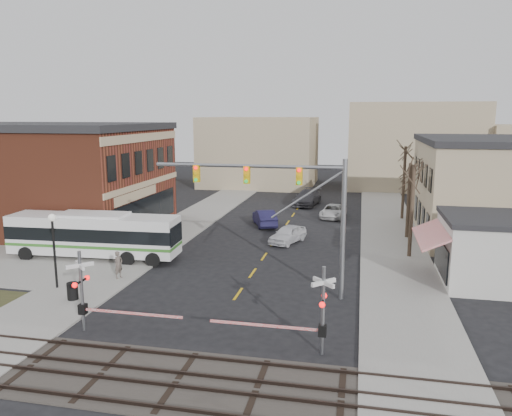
{
  "coord_description": "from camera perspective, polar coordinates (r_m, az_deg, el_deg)",
  "views": [
    {
      "loc": [
        6.79,
        -25.02,
        10.37
      ],
      "look_at": [
        -0.78,
        10.79,
        3.5
      ],
      "focal_mm": 35.0,
      "sensor_mm": 36.0,
      "label": 1
    }
  ],
  "objects": [
    {
      "name": "traffic_signal_mast",
      "position": [
        28.16,
        3.95,
        1.25
      ],
      "size": [
        11.07,
        0.3,
        8.0
      ],
      "color": "gray",
      "rests_on": "ground"
    },
    {
      "name": "street_lamp",
      "position": [
        31.85,
        -22.17,
        -2.94
      ],
      "size": [
        0.44,
        0.44,
        4.52
      ],
      "color": "black",
      "rests_on": "sidewalk_west"
    },
    {
      "name": "awning_shop",
      "position": [
        34.31,
        27.15,
        -4.41
      ],
      "size": [
        9.74,
        6.2,
        4.3
      ],
      "color": "beige",
      "rests_on": "ground"
    },
    {
      "name": "rr_crossing_east",
      "position": [
        22.27,
        6.53,
        -11.61
      ],
      "size": [
        5.6,
        1.36,
        4.0
      ],
      "color": "gray",
      "rests_on": "ground"
    },
    {
      "name": "tree_east_c",
      "position": [
        51.62,
        16.54,
        2.79
      ],
      "size": [
        0.28,
        0.28,
        7.2
      ],
      "color": "#382B21",
      "rests_on": "sidewalk_east"
    },
    {
      "name": "transit_bus",
      "position": [
        38.1,
        -18.04,
        -2.89
      ],
      "size": [
        12.55,
        3.32,
        3.2
      ],
      "color": "silver",
      "rests_on": "ground"
    },
    {
      "name": "tree_east_b",
      "position": [
        43.79,
        17.03,
        0.83
      ],
      "size": [
        0.28,
        0.28,
        6.3
      ],
      "color": "#382B21",
      "rests_on": "sidewalk_east"
    },
    {
      "name": "tree_east_a",
      "position": [
        37.84,
        17.36,
        -0.33
      ],
      "size": [
        0.28,
        0.28,
        6.75
      ],
      "color": "#382B21",
      "rests_on": "sidewalk_east"
    },
    {
      "name": "pedestrian_near",
      "position": [
        33.01,
        -15.44,
        -6.26
      ],
      "size": [
        0.58,
        0.73,
        1.75
      ],
      "primitive_type": "imported",
      "rotation": [
        0.0,
        0.0,
        1.3
      ],
      "color": "#5D514A",
      "rests_on": "sidewalk_west"
    },
    {
      "name": "car_b",
      "position": [
        47.14,
        1.0,
        -1.11
      ],
      "size": [
        3.26,
        5.0,
        1.56
      ],
      "primitive_type": "imported",
      "rotation": [
        0.0,
        0.0,
        3.52
      ],
      "color": "#181638",
      "rests_on": "ground"
    },
    {
      "name": "trash_bin",
      "position": [
        30.23,
        -20.23,
        -8.9
      ],
      "size": [
        0.6,
        0.6,
        0.97
      ],
      "primitive_type": "cylinder",
      "color": "black",
      "rests_on": "sidewalk_west"
    },
    {
      "name": "ground",
      "position": [
        27.92,
        -3.07,
        -11.19
      ],
      "size": [
        160.0,
        160.0,
        0.0
      ],
      "primitive_type": "plane",
      "color": "black",
      "rests_on": "ground"
    },
    {
      "name": "pedestrian_far",
      "position": [
        36.6,
        -15.12,
        -4.63
      ],
      "size": [
        1.0,
        1.05,
        1.7
      ],
      "primitive_type": "imported",
      "rotation": [
        0.0,
        0.0,
        0.98
      ],
      "color": "#3B3761",
      "rests_on": "sidewalk_west"
    },
    {
      "name": "car_c",
      "position": [
        51.51,
        8.79,
        -0.37
      ],
      "size": [
        2.74,
        4.95,
        1.31
      ],
      "primitive_type": "imported",
      "rotation": [
        0.0,
        0.0,
        -0.12
      ],
      "color": "silver",
      "rests_on": "ground"
    },
    {
      "name": "rail_tracks",
      "position": [
        21.0,
        -9.03,
        -18.74
      ],
      "size": [
        160.0,
        3.91,
        0.14
      ],
      "color": "#2D231E",
      "rests_on": "ground"
    },
    {
      "name": "ballast_strip",
      "position": [
        21.04,
        -9.02,
        -18.95
      ],
      "size": [
        160.0,
        5.0,
        0.06
      ],
      "primitive_type": "cube",
      "color": "#332D28",
      "rests_on": "ground"
    },
    {
      "name": "sidewalk_east",
      "position": [
        46.26,
        15.01,
        -2.62
      ],
      "size": [
        5.0,
        60.0,
        0.12
      ],
      "primitive_type": "cube",
      "color": "gray",
      "rests_on": "ground"
    },
    {
      "name": "car_d",
      "position": [
        58.29,
        5.87,
        1.18
      ],
      "size": [
        3.22,
        6.21,
        1.72
      ],
      "primitive_type": "imported",
      "rotation": [
        0.0,
        0.0,
        -0.14
      ],
      "color": "#46454B",
      "rests_on": "ground"
    },
    {
      "name": "sidewalk_west",
      "position": [
        48.97,
        -7.78,
        -1.62
      ],
      "size": [
        5.0,
        60.0,
        0.12
      ],
      "primitive_type": "cube",
      "color": "gray",
      "rests_on": "ground"
    },
    {
      "name": "rr_crossing_west",
      "position": [
        25.53,
        -18.46,
        -9.15
      ],
      "size": [
        5.6,
        1.36,
        4.0
      ],
      "color": "gray",
      "rests_on": "ground"
    },
    {
      "name": "car_a",
      "position": [
        41.05,
        3.64,
        -3.0
      ],
      "size": [
        3.07,
        4.52,
        1.43
      ],
      "primitive_type": "imported",
      "rotation": [
        0.0,
        0.0,
        -0.36
      ],
      "color": "silver",
      "rests_on": "ground"
    }
  ]
}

